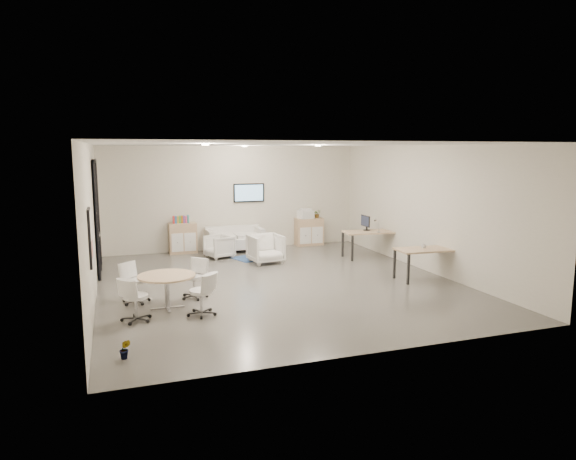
# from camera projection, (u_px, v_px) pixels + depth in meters

# --- Properties ---
(room_shell) EXTENTS (9.60, 10.60, 4.80)m
(room_shell) POSITION_uv_depth(u_px,v_px,m) (277.00, 215.00, 11.77)
(room_shell) COLOR #585550
(room_shell) RESTS_ON ground
(glass_door) EXTENTS (0.09, 1.90, 2.85)m
(glass_door) POSITION_uv_depth(u_px,v_px,m) (97.00, 213.00, 12.84)
(glass_door) COLOR black
(glass_door) RESTS_ON room_shell
(artwork) EXTENTS (0.05, 0.54, 1.04)m
(artwork) POSITION_uv_depth(u_px,v_px,m) (90.00, 238.00, 9.00)
(artwork) COLOR black
(artwork) RESTS_ON room_shell
(wall_tv) EXTENTS (0.98, 0.06, 0.58)m
(wall_tv) POSITION_uv_depth(u_px,v_px,m) (249.00, 193.00, 16.07)
(wall_tv) COLOR black
(wall_tv) RESTS_ON room_shell
(ceiling_spots) EXTENTS (3.14, 4.14, 0.03)m
(ceiling_spots) POSITION_uv_depth(u_px,v_px,m) (259.00, 146.00, 12.24)
(ceiling_spots) COLOR #FFEAC6
(ceiling_spots) RESTS_ON room_shell
(sideboard_left) EXTENTS (0.81, 0.42, 0.91)m
(sideboard_left) POSITION_uv_depth(u_px,v_px,m) (183.00, 238.00, 15.40)
(sideboard_left) COLOR tan
(sideboard_left) RESTS_ON room_shell
(sideboard_right) EXTENTS (0.89, 0.43, 0.89)m
(sideboard_right) POSITION_uv_depth(u_px,v_px,m) (309.00, 232.00, 16.71)
(sideboard_right) COLOR tan
(sideboard_right) RESTS_ON room_shell
(books) EXTENTS (0.47, 0.14, 0.22)m
(books) POSITION_uv_depth(u_px,v_px,m) (181.00, 220.00, 15.30)
(books) COLOR red
(books) RESTS_ON sideboard_left
(printer) EXTENTS (0.50, 0.44, 0.32)m
(printer) POSITION_uv_depth(u_px,v_px,m) (306.00, 214.00, 16.59)
(printer) COLOR white
(printer) RESTS_ON sideboard_right
(loveseat) EXTENTS (1.73, 0.89, 0.64)m
(loveseat) POSITION_uv_depth(u_px,v_px,m) (234.00, 240.00, 15.73)
(loveseat) COLOR beige
(loveseat) RESTS_ON room_shell
(blue_rug) EXTENTS (1.54, 1.27, 0.01)m
(blue_rug) POSITION_uv_depth(u_px,v_px,m) (257.00, 257.00, 14.85)
(blue_rug) COLOR navy
(blue_rug) RESTS_ON room_shell
(armchair_left) EXTENTS (0.83, 0.86, 0.71)m
(armchair_left) POSITION_uv_depth(u_px,v_px,m) (219.00, 245.00, 14.76)
(armchair_left) COLOR beige
(armchair_left) RESTS_ON room_shell
(armchair_right) EXTENTS (0.92, 0.87, 0.87)m
(armchair_right) POSITION_uv_depth(u_px,v_px,m) (266.00, 247.00, 14.07)
(armchair_right) COLOR beige
(armchair_right) RESTS_ON room_shell
(desk_rear) EXTENTS (1.53, 0.88, 0.76)m
(desk_rear) POSITION_uv_depth(u_px,v_px,m) (369.00, 234.00, 14.77)
(desk_rear) COLOR tan
(desk_rear) RESTS_ON room_shell
(desk_front) EXTENTS (1.47, 0.81, 0.74)m
(desk_front) POSITION_uv_depth(u_px,v_px,m) (426.00, 252.00, 12.25)
(desk_front) COLOR tan
(desk_front) RESTS_ON room_shell
(monitor) EXTENTS (0.20, 0.50, 0.44)m
(monitor) POSITION_uv_depth(u_px,v_px,m) (366.00, 222.00, 14.84)
(monitor) COLOR black
(monitor) RESTS_ON desk_rear
(round_table) EXTENTS (1.11, 1.11, 0.68)m
(round_table) POSITION_uv_depth(u_px,v_px,m) (167.00, 279.00, 9.96)
(round_table) COLOR tan
(round_table) RESTS_ON room_shell
(meeting_chairs) EXTENTS (2.04, 2.04, 0.82)m
(meeting_chairs) POSITION_uv_depth(u_px,v_px,m) (167.00, 288.00, 9.98)
(meeting_chairs) COLOR white
(meeting_chairs) RESTS_ON room_shell
(plant_cabinet) EXTENTS (0.28, 0.30, 0.21)m
(plant_cabinet) POSITION_uv_depth(u_px,v_px,m) (317.00, 215.00, 16.73)
(plant_cabinet) COLOR #3F7F3F
(plant_cabinet) RESTS_ON sideboard_right
(plant_floor) EXTENTS (0.23, 0.33, 0.13)m
(plant_floor) POSITION_uv_depth(u_px,v_px,m) (125.00, 354.00, 7.62)
(plant_floor) COLOR #3F7F3F
(plant_floor) RESTS_ON room_shell
(cup) EXTENTS (0.15, 0.13, 0.12)m
(cup) POSITION_uv_depth(u_px,v_px,m) (424.00, 246.00, 12.30)
(cup) COLOR white
(cup) RESTS_ON desk_front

